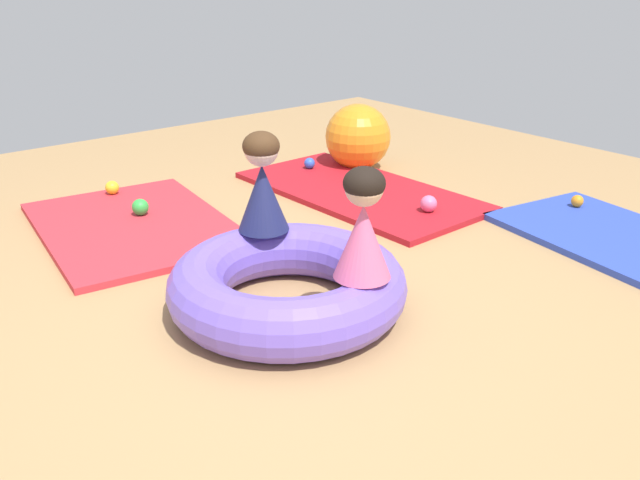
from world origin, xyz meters
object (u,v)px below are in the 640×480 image
inflatable_cushion (287,285)px  play_ball_pink (429,204)px  exercise_ball_large (358,137)px  child_in_navy (262,183)px  play_ball_orange (577,201)px  play_ball_blue (310,163)px  child_in_pink (363,225)px  play_ball_green (140,207)px  play_ball_yellow (112,188)px

inflatable_cushion → play_ball_pink: bearing=106.8°
inflatable_cushion → exercise_ball_large: (-1.58, 1.87, 0.12)m
child_in_navy → play_ball_orange: (0.48, 2.19, -0.45)m
play_ball_orange → play_ball_blue: play_ball_blue is taller
play_ball_orange → play_ball_blue: size_ratio=0.95×
child_in_navy → play_ball_blue: size_ratio=5.99×
exercise_ball_large → child_in_navy: bearing=-55.3°
play_ball_pink → play_ball_orange: bearing=56.3°
inflatable_cushion → play_ball_pink: size_ratio=10.34×
child_in_pink → child_in_navy: size_ratio=0.97×
play_ball_blue → play_ball_pink: 1.27m
child_in_navy → exercise_ball_large: child_in_navy is taller
play_ball_green → play_ball_blue: bearing=95.2°
play_ball_orange → play_ball_green: play_ball_green is taller
play_ball_yellow → play_ball_green: play_ball_green is taller
child_in_pink → play_ball_pink: 1.62m
child_in_navy → play_ball_yellow: child_in_navy is taller
play_ball_orange → play_ball_blue: 2.01m
inflatable_cushion → play_ball_orange: bearing=87.2°
child_in_navy → play_ball_blue: bearing=-29.1°
exercise_ball_large → child_in_pink: bearing=-41.7°
child_in_pink → play_ball_pink: size_ratio=4.54×
play_ball_blue → play_ball_yellow: bearing=-104.5°
child_in_pink → play_ball_orange: (-0.25, 2.17, -0.44)m
play_ball_yellow → play_ball_green: size_ratio=0.89×
play_ball_orange → play_ball_pink: 1.01m
play_ball_yellow → child_in_pink: bearing=2.9°
child_in_navy → play_ball_orange: size_ratio=6.34×
child_in_navy → play_ball_pink: size_ratio=4.67×
play_ball_yellow → play_ball_pink: size_ratio=0.86×
play_ball_orange → play_ball_green: (-1.69, -2.33, 0.01)m
inflatable_cushion → child_in_navy: size_ratio=2.21×
child_in_navy → play_ball_yellow: 1.78m
child_in_pink → play_ball_green: bearing=175.4°
play_ball_blue → exercise_ball_large: exercise_ball_large is taller
play_ball_pink → play_ball_green: size_ratio=1.03×
play_ball_green → inflatable_cushion: bearing=0.5°
play_ball_green → play_ball_orange: bearing=54.0°
child_in_navy → play_ball_pink: child_in_navy is taller
child_in_navy → play_ball_blue: child_in_navy is taller
play_ball_green → child_in_navy: bearing=6.6°
play_ball_green → play_ball_yellow: bearing=176.6°
child_in_navy → play_ball_orange: child_in_navy is taller
child_in_pink → play_ball_pink: bearing=112.1°
child_in_pink → play_ball_orange: child_in_pink is taller
play_ball_pink → inflatable_cushion: bearing=-73.2°
play_ball_yellow → play_ball_orange: play_ball_yellow is taller
inflatable_cushion → play_ball_orange: size_ratio=14.04×
play_ball_yellow → child_in_navy: bearing=3.6°
child_in_pink → play_ball_pink: (-0.81, 1.33, -0.43)m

